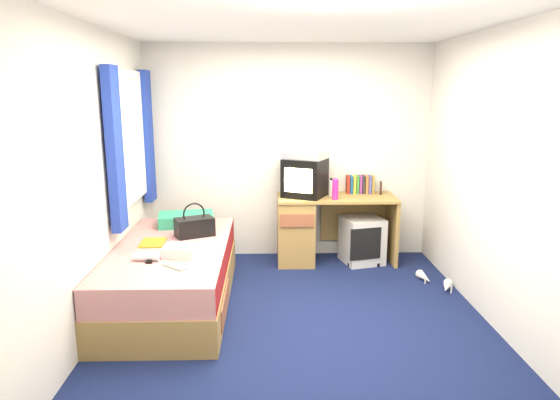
{
  "coord_description": "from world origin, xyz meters",
  "views": [
    {
      "loc": [
        -0.24,
        -3.93,
        1.9
      ],
      "look_at": [
        -0.12,
        0.7,
        0.87
      ],
      "focal_mm": 32.0,
      "sensor_mm": 36.0,
      "label": 1
    }
  ],
  "objects_px": {
    "aerosol_can": "(331,188)",
    "bed": "(173,275)",
    "storage_cube": "(362,240)",
    "pink_water_bottle": "(335,190)",
    "water_bottle": "(146,257)",
    "towel": "(181,251)",
    "remote_control": "(150,259)",
    "desk": "(311,226)",
    "magazine": "(153,243)",
    "crt_tv": "(305,178)",
    "colour_swatch_fan": "(174,267)",
    "vcr": "(305,155)",
    "handbag": "(194,226)",
    "pillow": "(186,219)",
    "white_heels": "(435,282)",
    "picture_frame": "(381,188)"
  },
  "relations": [
    {
      "from": "aerosol_can",
      "to": "bed",
      "type": "bearing_deg",
      "value": -144.92
    },
    {
      "from": "storage_cube",
      "to": "pink_water_bottle",
      "type": "xyz_separation_m",
      "value": [
        -0.33,
        -0.12,
        0.6
      ]
    },
    {
      "from": "water_bottle",
      "to": "towel",
      "type": "bearing_deg",
      "value": 22.93
    },
    {
      "from": "pink_water_bottle",
      "to": "remote_control",
      "type": "xyz_separation_m",
      "value": [
        -1.69,
        -1.32,
        -0.3
      ]
    },
    {
      "from": "desk",
      "to": "magazine",
      "type": "xyz_separation_m",
      "value": [
        -1.53,
        -1.02,
        0.14
      ]
    },
    {
      "from": "desk",
      "to": "storage_cube",
      "type": "xyz_separation_m",
      "value": [
        0.57,
        -0.05,
        -0.15
      ]
    },
    {
      "from": "crt_tv",
      "to": "remote_control",
      "type": "distance_m",
      "value": 2.06
    },
    {
      "from": "bed",
      "to": "desk",
      "type": "relative_size",
      "value": 1.54
    },
    {
      "from": "aerosol_can",
      "to": "colour_swatch_fan",
      "type": "distance_m",
      "value": 2.2
    },
    {
      "from": "storage_cube",
      "to": "magazine",
      "type": "height_order",
      "value": "magazine"
    },
    {
      "from": "vcr",
      "to": "aerosol_can",
      "type": "bearing_deg",
      "value": 23.85
    },
    {
      "from": "vcr",
      "to": "remote_control",
      "type": "bearing_deg",
      "value": -106.07
    },
    {
      "from": "crt_tv",
      "to": "towel",
      "type": "xyz_separation_m",
      "value": [
        -1.13,
        -1.38,
        -0.37
      ]
    },
    {
      "from": "storage_cube",
      "to": "colour_swatch_fan",
      "type": "distance_m",
      "value": 2.42
    },
    {
      "from": "handbag",
      "to": "towel",
      "type": "height_order",
      "value": "handbag"
    },
    {
      "from": "desk",
      "to": "handbag",
      "type": "xyz_separation_m",
      "value": [
        -1.18,
        -0.79,
        0.23
      ]
    },
    {
      "from": "vcr",
      "to": "pink_water_bottle",
      "type": "height_order",
      "value": "vcr"
    },
    {
      "from": "vcr",
      "to": "towel",
      "type": "relative_size",
      "value": 1.63
    },
    {
      "from": "desk",
      "to": "towel",
      "type": "distance_m",
      "value": 1.84
    },
    {
      "from": "bed",
      "to": "pink_water_bottle",
      "type": "xyz_separation_m",
      "value": [
        1.58,
        0.94,
        0.59
      ]
    },
    {
      "from": "pillow",
      "to": "colour_swatch_fan",
      "type": "distance_m",
      "value": 1.27
    },
    {
      "from": "towel",
      "to": "vcr",
      "type": "bearing_deg",
      "value": 50.6
    },
    {
      "from": "storage_cube",
      "to": "pink_water_bottle",
      "type": "relative_size",
      "value": 2.5
    },
    {
      "from": "bed",
      "to": "vcr",
      "type": "xyz_separation_m",
      "value": [
        1.27,
        1.11,
        0.94
      ]
    },
    {
      "from": "desk",
      "to": "colour_swatch_fan",
      "type": "relative_size",
      "value": 5.91
    },
    {
      "from": "crt_tv",
      "to": "colour_swatch_fan",
      "type": "height_order",
      "value": "crt_tv"
    },
    {
      "from": "aerosol_can",
      "to": "towel",
      "type": "relative_size",
      "value": 0.69
    },
    {
      "from": "aerosol_can",
      "to": "white_heels",
      "type": "relative_size",
      "value": 0.38
    },
    {
      "from": "remote_control",
      "to": "desk",
      "type": "bearing_deg",
      "value": 39.77
    },
    {
      "from": "storage_cube",
      "to": "crt_tv",
      "type": "relative_size",
      "value": 0.94
    },
    {
      "from": "desk",
      "to": "pink_water_bottle",
      "type": "height_order",
      "value": "pink_water_bottle"
    },
    {
      "from": "pink_water_bottle",
      "to": "remote_control",
      "type": "bearing_deg",
      "value": -142.02
    },
    {
      "from": "bed",
      "to": "crt_tv",
      "type": "relative_size",
      "value": 3.67
    },
    {
      "from": "pillow",
      "to": "picture_frame",
      "type": "distance_m",
      "value": 2.18
    },
    {
      "from": "storage_cube",
      "to": "pink_water_bottle",
      "type": "distance_m",
      "value": 0.69
    },
    {
      "from": "picture_frame",
      "to": "aerosol_can",
      "type": "height_order",
      "value": "aerosol_can"
    },
    {
      "from": "aerosol_can",
      "to": "colour_swatch_fan",
      "type": "height_order",
      "value": "aerosol_can"
    },
    {
      "from": "handbag",
      "to": "white_heels",
      "type": "bearing_deg",
      "value": -24.28
    },
    {
      "from": "pillow",
      "to": "desk",
      "type": "xyz_separation_m",
      "value": [
        1.32,
        0.4,
        -0.19
      ]
    },
    {
      "from": "white_heels",
      "to": "crt_tv",
      "type": "bearing_deg",
      "value": 148.15
    },
    {
      "from": "desk",
      "to": "remote_control",
      "type": "xyz_separation_m",
      "value": [
        -1.45,
        -1.49,
        0.14
      ]
    },
    {
      "from": "desk",
      "to": "storage_cube",
      "type": "height_order",
      "value": "desk"
    },
    {
      "from": "aerosol_can",
      "to": "remote_control",
      "type": "relative_size",
      "value": 1.15
    },
    {
      "from": "storage_cube",
      "to": "aerosol_can",
      "type": "height_order",
      "value": "aerosol_can"
    },
    {
      "from": "picture_frame",
      "to": "white_heels",
      "type": "bearing_deg",
      "value": -55.64
    },
    {
      "from": "towel",
      "to": "remote_control",
      "type": "distance_m",
      "value": 0.26
    },
    {
      "from": "aerosol_can",
      "to": "crt_tv",
      "type": "bearing_deg",
      "value": 178.06
    },
    {
      "from": "pillow",
      "to": "vcr",
      "type": "xyz_separation_m",
      "value": [
        1.25,
        0.4,
        0.61
      ]
    },
    {
      "from": "pink_water_bottle",
      "to": "water_bottle",
      "type": "bearing_deg",
      "value": -142.35
    },
    {
      "from": "storage_cube",
      "to": "water_bottle",
      "type": "relative_size",
      "value": 2.57
    }
  ]
}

